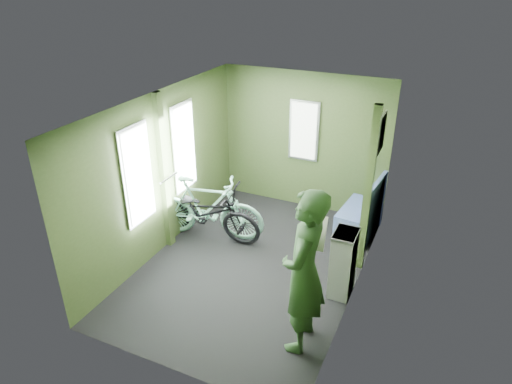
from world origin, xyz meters
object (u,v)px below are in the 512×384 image
bicycle_black (207,238)px  waste_box (343,264)px  passenger (304,272)px  bench_seat (360,218)px  bicycle_mint (208,238)px

bicycle_black → waste_box: 2.29m
passenger → bench_seat: (0.07, 2.52, -0.66)m
bicycle_mint → bench_seat: bearing=-74.5°
waste_box → bench_seat: size_ratio=0.96×
bicycle_black → passenger: size_ratio=0.94×
bicycle_black → waste_box: bearing=-103.0°
bicycle_mint → passenger: bearing=-137.9°
bicycle_black → bench_seat: 2.38m
bicycle_mint → waste_box: 2.27m
bicycle_black → bicycle_mint: bicycle_mint is taller
bicycle_mint → bench_seat: 2.36m
waste_box → bench_seat: bench_seat is taller
bicycle_mint → bicycle_black: bearing=90.8°
waste_box → bench_seat: bearing=94.3°
bench_seat → bicycle_black: bearing=-146.8°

